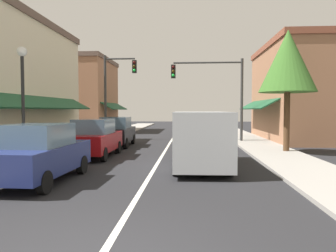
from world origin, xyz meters
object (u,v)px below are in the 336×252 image
(street_lamp_left_near, at_px, (23,86))
(tree_right_near, at_px, (288,62))
(parked_car_second_left, at_px, (95,138))
(parked_car_third_left, at_px, (116,132))
(van_in_lane, at_px, (200,137))
(parked_car_nearest_left, at_px, (40,153))
(traffic_signal_left_corner, at_px, (115,86))
(traffic_signal_mast_arm, at_px, (217,86))

(street_lamp_left_near, distance_m, tree_right_near, 12.25)
(parked_car_second_left, height_order, parked_car_third_left, same)
(van_in_lane, bearing_deg, parked_car_nearest_left, -151.14)
(street_lamp_left_near, bearing_deg, parked_car_second_left, 60.43)
(parked_car_third_left, bearing_deg, traffic_signal_left_corner, 103.05)
(parked_car_nearest_left, xyz_separation_m, parked_car_third_left, (0.09, 9.82, 0.00))
(parked_car_third_left, bearing_deg, street_lamp_left_near, -104.05)
(parked_car_nearest_left, bearing_deg, street_lamp_left_near, 128.83)
(parked_car_nearest_left, height_order, traffic_signal_left_corner, traffic_signal_left_corner)
(parked_car_third_left, distance_m, tree_right_near, 10.35)
(parked_car_second_left, bearing_deg, traffic_signal_left_corner, 97.06)
(parked_car_third_left, xyz_separation_m, traffic_signal_left_corner, (-0.98, 3.83, 3.08))
(parked_car_second_left, bearing_deg, van_in_lane, -26.32)
(van_in_lane, xyz_separation_m, traffic_signal_mast_arm, (1.42, 9.74, 2.69))
(traffic_signal_mast_arm, relative_size, tree_right_near, 0.91)
(parked_car_third_left, distance_m, traffic_signal_mast_arm, 7.45)
(traffic_signal_mast_arm, bearing_deg, van_in_lane, -98.30)
(parked_car_nearest_left, height_order, tree_right_near, tree_right_near)
(parked_car_third_left, relative_size, tree_right_near, 0.67)
(parked_car_second_left, bearing_deg, traffic_signal_mast_arm, 49.93)
(tree_right_near, bearing_deg, street_lamp_left_near, -155.32)
(parked_car_third_left, distance_m, traffic_signal_left_corner, 5.01)
(traffic_signal_mast_arm, bearing_deg, street_lamp_left_near, -127.45)
(parked_car_third_left, height_order, van_in_lane, van_in_lane)
(van_in_lane, bearing_deg, parked_car_third_left, 123.48)
(van_in_lane, height_order, traffic_signal_mast_arm, traffic_signal_mast_arm)
(parked_car_nearest_left, xyz_separation_m, parked_car_second_left, (0.11, 5.26, 0.00))
(parked_car_nearest_left, relative_size, van_in_lane, 0.79)
(parked_car_nearest_left, height_order, traffic_signal_mast_arm, traffic_signal_mast_arm)
(parked_car_second_left, xyz_separation_m, traffic_signal_left_corner, (-1.00, 8.39, 3.08))
(parked_car_nearest_left, relative_size, traffic_signal_left_corner, 0.68)
(parked_car_second_left, height_order, street_lamp_left_near, street_lamp_left_near)
(traffic_signal_mast_arm, height_order, street_lamp_left_near, traffic_signal_mast_arm)
(parked_car_second_left, height_order, van_in_lane, van_in_lane)
(parked_car_third_left, bearing_deg, tree_right_near, -16.77)
(traffic_signal_mast_arm, bearing_deg, tree_right_near, -60.22)
(parked_car_nearest_left, relative_size, street_lamp_left_near, 0.92)
(van_in_lane, relative_size, street_lamp_left_near, 1.16)
(traffic_signal_left_corner, height_order, street_lamp_left_near, traffic_signal_left_corner)
(street_lamp_left_near, bearing_deg, traffic_signal_left_corner, 86.24)
(traffic_signal_mast_arm, xyz_separation_m, street_lamp_left_near, (-7.98, -10.42, -0.77))
(traffic_signal_left_corner, bearing_deg, traffic_signal_mast_arm, -8.32)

